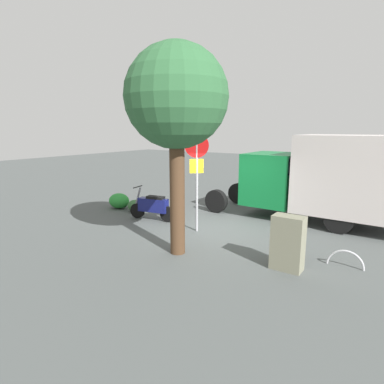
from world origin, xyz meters
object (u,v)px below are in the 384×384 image
object	(u,v)px
motorcycle	(153,206)
bike_rack_hoop	(345,267)
stop_sign	(197,167)
street_tree	(176,99)
box_truck_near	(332,176)
utility_cabinet	(288,243)

from	to	relation	value
motorcycle	bike_rack_hoop	distance (m)	6.48
bike_rack_hoop	stop_sign	bearing A→B (deg)	-4.04
street_tree	box_truck_near	bearing A→B (deg)	-118.08
utility_cabinet	box_truck_near	bearing A→B (deg)	-90.10
street_tree	bike_rack_hoop	xyz separation A→B (m)	(-3.85, -1.52, -3.95)
box_truck_near	stop_sign	xyz separation A→B (m)	(3.34, 3.29, 0.43)
bike_rack_hoop	utility_cabinet	bearing A→B (deg)	39.02
box_truck_near	stop_sign	size ratio (longest dim) A/B	2.36
utility_cabinet	bike_rack_hoop	bearing A→B (deg)	-140.98
motorcycle	bike_rack_hoop	world-z (taller)	motorcycle
utility_cabinet	street_tree	bearing A→B (deg)	12.65
motorcycle	street_tree	distance (m)	4.74
utility_cabinet	bike_rack_hoop	distance (m)	1.58
street_tree	motorcycle	bearing A→B (deg)	-37.62
box_truck_near	bike_rack_hoop	world-z (taller)	box_truck_near
motorcycle	bike_rack_hoop	bearing A→B (deg)	165.15
box_truck_near	bike_rack_hoop	bearing A→B (deg)	108.32
box_truck_near	street_tree	distance (m)	6.24
box_truck_near	street_tree	bearing A→B (deg)	63.04
box_truck_near	motorcycle	size ratio (longest dim) A/B	4.11
stop_sign	box_truck_near	bearing A→B (deg)	-135.49
motorcycle	stop_sign	size ratio (longest dim) A/B	0.58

